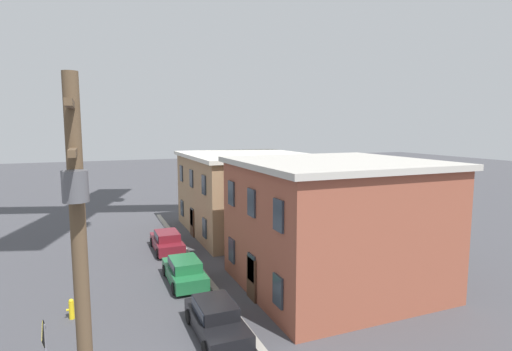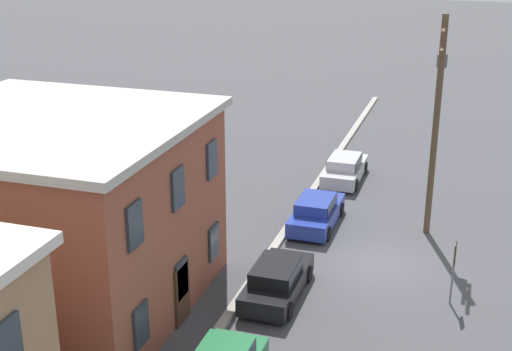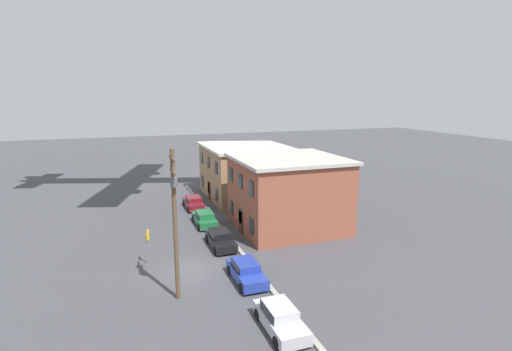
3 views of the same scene
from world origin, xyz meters
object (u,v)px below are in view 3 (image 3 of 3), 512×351
Objects in this scene: car_silver at (280,317)px; car_blue at (246,271)px; car_green at (205,218)px; car_maroon at (194,202)px; fire_hydrant at (148,235)px; utility_pole at (175,217)px; car_black at (220,238)px; caution_sign at (146,243)px.

car_blue is at bearing 179.22° from car_silver.
car_maroon is at bearing 178.97° from car_green.
car_green is at bearing 111.48° from fire_hydrant.
car_green is 4.58× the size of fire_hydrant.
car_black is at bearing 147.84° from utility_pole.
car_silver is (13.12, 0.01, 0.00)m from car_black.
car_green is at bearing -179.81° from car_black.
car_blue is 0.45× the size of utility_pole.
car_black is 1.00× the size of car_silver.
caution_sign is (7.64, -6.28, 0.97)m from car_green.
car_blue is (12.98, 0.12, 0.00)m from car_green.
utility_pole is (6.24, 1.44, 3.77)m from caution_sign.
car_silver is (19.28, 0.03, 0.00)m from car_green.
car_maroon is 1.00× the size of car_black.
car_silver is at bearing 28.46° from caution_sign.
car_maroon is 19.33m from car_blue.
utility_pole is (13.88, -4.84, 4.74)m from car_green.
fire_hydrant is (-11.62, -0.92, -5.01)m from utility_pole.
car_black is at bearing 0.19° from car_green.
car_silver is at bearing 0.05° from car_black.
fire_hydrant is at bearing -151.25° from car_blue.
car_silver is at bearing -0.78° from car_blue.
utility_pole is (7.73, -4.86, 4.74)m from car_black.
utility_pole is (-5.39, -4.87, 4.74)m from car_silver.
fire_hydrant is (2.27, -5.76, -0.27)m from car_green.
car_black is at bearing -0.43° from car_maroon.
car_black is 6.54m from caution_sign.
caution_sign is at bearing -5.46° from fire_hydrant.
car_green is at bearing 140.61° from caution_sign.
fire_hydrant is (-17.01, -5.79, -0.27)m from car_silver.
car_green is (6.35, -0.11, 0.00)m from car_maroon.
utility_pole reaches higher than fire_hydrant.
car_green is 1.00× the size of car_silver.
caution_sign is (1.48, -6.30, 0.97)m from car_black.
car_green is 9.94m from caution_sign.
caution_sign is (-5.34, -6.39, 0.97)m from car_blue.
car_black reaches higher than fire_hydrant.
car_blue and car_silver have the same top height.
utility_pole reaches higher than car_black.
car_silver is (6.29, -0.09, 0.00)m from car_blue.
car_silver is at bearing 42.08° from utility_pole.
utility_pole is at bearing -32.16° from car_black.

